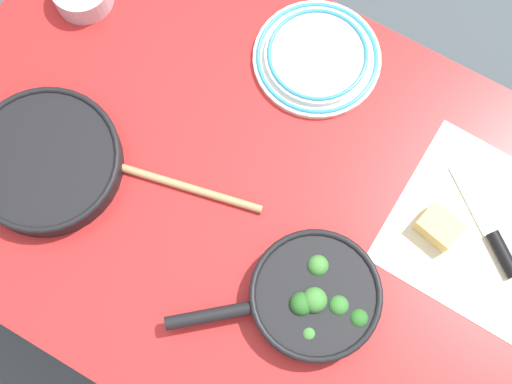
% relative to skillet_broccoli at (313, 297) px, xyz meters
% --- Properties ---
extents(ground_plane, '(14.00, 14.00, 0.00)m').
position_rel_skillet_broccoli_xyz_m(ground_plane, '(-0.18, 0.12, -0.77)').
color(ground_plane, '#424C51').
extents(dining_table_red, '(1.27, 0.85, 0.74)m').
position_rel_skillet_broccoli_xyz_m(dining_table_red, '(-0.18, 0.12, -0.11)').
color(dining_table_red, red).
rests_on(dining_table_red, ground_plane).
extents(skillet_broccoli, '(0.32, 0.29, 0.07)m').
position_rel_skillet_broccoli_xyz_m(skillet_broccoli, '(0.00, 0.00, 0.00)').
color(skillet_broccoli, black).
rests_on(skillet_broccoli, dining_table_red).
extents(skillet_eggs, '(0.40, 0.28, 0.05)m').
position_rel_skillet_broccoli_xyz_m(skillet_eggs, '(-0.54, -0.03, -0.01)').
color(skillet_eggs, black).
rests_on(skillet_eggs, dining_table_red).
extents(wooden_spoon, '(0.41, 0.12, 0.02)m').
position_rel_skillet_broccoli_xyz_m(wooden_spoon, '(-0.40, 0.04, -0.02)').
color(wooden_spoon, tan).
rests_on(wooden_spoon, dining_table_red).
extents(parchment_sheet, '(0.33, 0.32, 0.00)m').
position_rel_skillet_broccoli_xyz_m(parchment_sheet, '(0.21, 0.26, -0.03)').
color(parchment_sheet, beige).
rests_on(parchment_sheet, dining_table_red).
extents(grater_knife, '(0.19, 0.16, 0.02)m').
position_rel_skillet_broccoli_xyz_m(grater_knife, '(0.23, 0.26, -0.02)').
color(grater_knife, silver).
rests_on(grater_knife, dining_table_red).
extents(cheese_block, '(0.08, 0.07, 0.04)m').
position_rel_skillet_broccoli_xyz_m(cheese_block, '(0.13, 0.22, -0.01)').
color(cheese_block, '#EACC66').
rests_on(cheese_block, dining_table_red).
extents(dinner_plate_stack, '(0.25, 0.25, 0.03)m').
position_rel_skillet_broccoli_xyz_m(dinner_plate_stack, '(-0.21, 0.41, -0.02)').
color(dinner_plate_stack, silver).
rests_on(dinner_plate_stack, dining_table_red).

